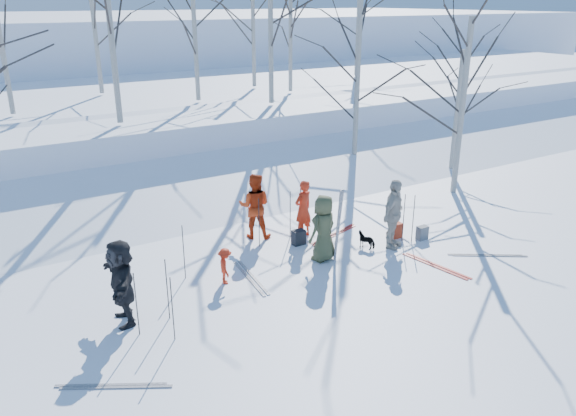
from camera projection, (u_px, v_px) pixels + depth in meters
ground at (321, 279)px, 13.19m from camera, size 120.00×120.00×0.00m
snow_ramp at (202, 191)px, 18.73m from camera, size 70.00×9.49×4.12m
snow_plateau at (116, 116)px, 26.42m from camera, size 70.00×18.00×2.20m
far_hill at (39, 57)px, 42.84m from camera, size 90.00×30.00×6.00m
skier_olive_center at (323, 228)px, 13.87m from camera, size 0.95×0.75×1.70m
skier_red_north at (303, 209)px, 15.27m from camera, size 0.66×0.51×1.61m
skier_redor_behind at (255, 206)px, 15.20m from camera, size 1.12×1.07×1.81m
skier_red_seated at (225, 266)px, 12.85m from camera, size 0.47×0.63×0.86m
skier_cream_east at (393, 214)px, 14.55m from camera, size 1.18×0.90×1.87m
skier_grey_west at (121, 282)px, 11.14m from camera, size 0.76×1.73×1.80m
dog at (367, 240)px, 14.77m from camera, size 0.45×0.57×0.44m
upright_ski_left at (338, 226)px, 13.75m from camera, size 0.10×0.17×1.90m
upright_ski_right at (339, 225)px, 13.81m from camera, size 0.11×0.23×1.89m
ski_pair_a at (436, 266)px, 13.81m from camera, size 0.80×1.96×0.02m
ski_pair_b at (334, 234)px, 15.64m from camera, size 1.25×2.01×0.02m
ski_pair_c at (113, 386)px, 9.52m from camera, size 1.84×2.07×0.02m
ski_pair_d at (487, 255)px, 14.37m from camera, size 1.95×2.08×0.02m
ski_pair_e at (251, 278)px, 13.22m from camera, size 0.61×1.94×0.02m
ski_pole_a at (404, 218)px, 15.03m from camera, size 0.02×0.02×1.34m
ski_pole_b at (290, 215)px, 15.25m from camera, size 0.02×0.02×1.34m
ski_pole_c at (172, 309)px, 10.62m from camera, size 0.02×0.02×1.34m
ski_pole_d at (413, 219)px, 14.96m from camera, size 0.02×0.02×1.34m
ski_pole_e at (136, 304)px, 10.78m from camera, size 0.02×0.02×1.34m
ski_pole_f at (259, 223)px, 14.70m from camera, size 0.02×0.02×1.34m
ski_pole_g at (184, 252)px, 12.99m from camera, size 0.02×0.02×1.34m
ski_pole_h at (300, 211)px, 15.53m from camera, size 0.02×0.02×1.34m
ski_pole_i at (167, 289)px, 11.34m from camera, size 0.02×0.02×1.34m
backpack_red at (396, 230)px, 15.40m from camera, size 0.32×0.22×0.42m
backpack_grey at (422, 233)px, 15.29m from camera, size 0.30×0.20×0.38m
backpack_dark at (299, 237)px, 14.98m from camera, size 0.34×0.24×0.40m
birch_plateau_a at (94, 25)px, 24.21m from camera, size 4.64×4.64×5.78m
birch_plateau_c at (195, 35)px, 22.56m from camera, size 4.25×4.25×5.22m
birch_plateau_e at (253, 28)px, 26.22m from camera, size 4.34×4.34×5.34m
birch_plateau_g at (0, 37)px, 19.73m from camera, size 4.41×4.41×5.44m
birch_plateau_h at (358, 18)px, 30.05m from camera, size 4.83×4.83×6.04m
birch_plateau_i at (291, 34)px, 24.89m from camera, size 4.12×4.12×5.03m
birch_plateau_j at (271, 24)px, 21.79m from camera, size 4.87×4.87×6.09m
birch_plateau_l at (111, 29)px, 18.15m from camera, size 4.88×4.88×6.12m
birch_edge_b at (462, 109)px, 18.12m from camera, size 4.58×4.58×5.68m
birch_edge_c at (457, 113)px, 20.56m from camera, size 3.75×3.75×4.50m
birch_edge_e at (357, 97)px, 20.29m from camera, size 4.56×4.56×5.66m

